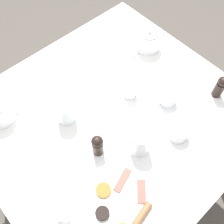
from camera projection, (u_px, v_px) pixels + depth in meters
ground_plane at (112, 170)px, 1.79m from camera, size 8.00×8.00×0.00m
table at (112, 122)px, 1.21m from camera, size 1.06×1.13×0.75m
breakfast_plate at (122, 203)px, 0.95m from camera, size 0.31×0.31×0.04m
teapot_near at (148, 41)px, 1.32m from camera, size 0.12×0.20×0.11m
teacup_with_saucer_left at (179, 133)px, 1.07m from camera, size 0.14×0.14×0.06m
teacup_with_saucer_right at (167, 98)px, 1.16m from camera, size 0.14×0.14×0.06m
water_glass_tall at (55, 216)px, 0.87m from camera, size 0.08×0.08×0.14m
water_glass_short at (140, 142)px, 1.01m from camera, size 0.08×0.08×0.13m
wine_glass_spare at (65, 111)px, 1.09m from camera, size 0.08×0.08×0.12m
creamer_jug at (130, 91)px, 1.17m from camera, size 0.09×0.06×0.07m
pepper_grinder at (220, 86)px, 1.15m from camera, size 0.05×0.05×0.12m
salt_grinder at (98, 145)px, 1.01m from camera, size 0.05×0.05×0.12m
fork_by_plate at (197, 75)px, 1.26m from camera, size 0.09×0.16×0.00m
knife_by_plate at (53, 175)px, 1.01m from camera, size 0.06×0.19×0.00m
spoon_for_tea at (69, 60)px, 1.31m from camera, size 0.06×0.14×0.00m
fork_spare at (95, 87)px, 1.22m from camera, size 0.15×0.08×0.00m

